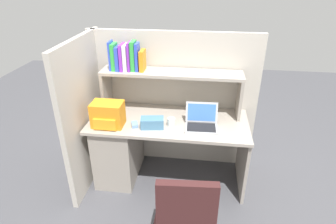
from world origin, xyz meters
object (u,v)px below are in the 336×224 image
(backpack, at_px, (108,115))
(tissue_box, at_px, (152,123))
(computer_mouse, at_px, (135,125))
(laptop, at_px, (201,122))
(paper_cup, at_px, (171,122))

(backpack, distance_m, tissue_box, 0.44)
(backpack, distance_m, computer_mouse, 0.28)
(laptop, height_order, tissue_box, laptop)
(computer_mouse, height_order, paper_cup, paper_cup)
(backpack, bearing_deg, tissue_box, 2.17)
(laptop, height_order, paper_cup, laptop)
(laptop, xyz_separation_m, backpack, (-0.90, -0.09, 0.07))
(computer_mouse, distance_m, paper_cup, 0.36)
(paper_cup, bearing_deg, laptop, 3.76)
(backpack, height_order, computer_mouse, backpack)
(laptop, distance_m, backpack, 0.91)
(backpack, relative_size, computer_mouse, 2.88)
(backpack, relative_size, tissue_box, 1.36)
(paper_cup, distance_m, tissue_box, 0.19)
(tissue_box, bearing_deg, laptop, 0.54)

